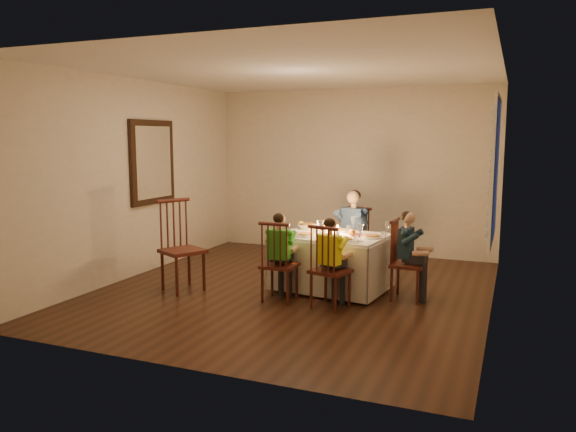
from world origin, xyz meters
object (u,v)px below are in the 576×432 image
at_px(serving_bowl, 307,227).
at_px(child_green, 280,300).
at_px(chair_near_right, 330,308).
at_px(child_teal, 407,300).
at_px(chair_end, 407,300).
at_px(adult, 352,276).
at_px(chair_adult, 352,276).
at_px(chair_near_left, 280,300).
at_px(dining_table, 332,251).
at_px(child_yellow, 330,308).
at_px(chair_extra, 184,290).

bearing_deg(serving_bowl, child_green, -88.53).
relative_size(chair_near_right, child_green, 0.92).
relative_size(child_teal, serving_bowl, 4.31).
bearing_deg(chair_end, adult, 49.78).
height_order(chair_end, child_green, child_green).
bearing_deg(chair_adult, child_teal, -28.03).
height_order(chair_near_left, child_teal, child_teal).
height_order(child_green, serving_bowl, serving_bowl).
bearing_deg(adult, dining_table, -79.96).
height_order(chair_end, child_yellow, child_yellow).
distance_m(chair_adult, adult, 0.00).
bearing_deg(chair_near_right, chair_near_left, 10.56).
relative_size(chair_extra, adult, 0.96).
bearing_deg(dining_table, chair_end, 1.43).
distance_m(chair_near_left, chair_end, 1.46).
bearing_deg(child_green, chair_end, -157.74).
bearing_deg(child_teal, chair_end, 0.00).
relative_size(chair_near_right, chair_extra, 0.83).
bearing_deg(chair_near_right, dining_table, -58.88).
bearing_deg(dining_table, adult, 92.25).
bearing_deg(serving_bowl, chair_near_right, -57.67).
height_order(chair_near_right, child_yellow, child_yellow).
bearing_deg(child_green, serving_bowl, -89.95).
bearing_deg(chair_extra, chair_end, -48.80).
relative_size(chair_near_right, adult, 0.80).
height_order(chair_adult, serving_bowl, serving_bowl).
bearing_deg(dining_table, chair_near_right, -66.35).
height_order(chair_near_left, child_green, child_green).
relative_size(dining_table, chair_end, 1.53).
bearing_deg(child_yellow, child_teal, -124.66).
bearing_deg(chair_extra, dining_table, -38.85).
height_order(child_teal, serving_bowl, serving_bowl).
height_order(chair_near_left, child_yellow, child_yellow).
bearing_deg(serving_bowl, child_yellow, -57.67).
bearing_deg(dining_table, child_green, -113.75).
bearing_deg(chair_adult, child_green, -93.50).
xyz_separation_m(chair_extra, child_teal, (2.58, 0.64, 0.00)).
xyz_separation_m(chair_end, adult, (-0.88, 0.81, 0.00)).
height_order(chair_extra, child_green, chair_extra).
height_order(chair_adult, adult, adult).
xyz_separation_m(chair_near_left, chair_near_right, (0.61, -0.04, 0.00)).
bearing_deg(chair_near_left, chair_end, -157.74).
distance_m(chair_near_right, serving_bowl, 1.39).
xyz_separation_m(chair_adult, child_green, (-0.46, -1.39, 0.00)).
height_order(chair_adult, child_green, child_green).
height_order(chair_adult, chair_near_left, same).
xyz_separation_m(dining_table, chair_near_right, (0.22, -0.71, -0.48)).
distance_m(chair_adult, child_teal, 1.19).
distance_m(chair_end, adult, 1.19).
relative_size(chair_end, chair_extra, 0.83).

